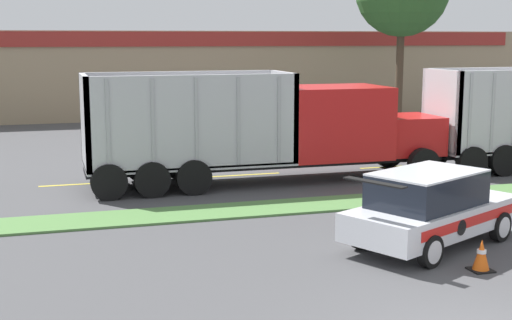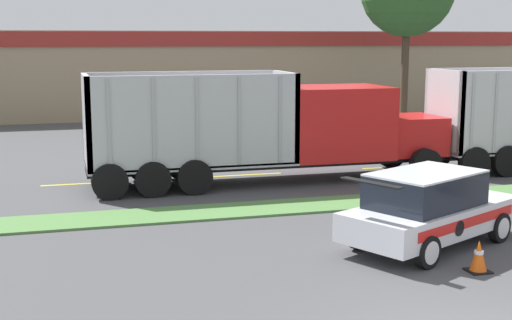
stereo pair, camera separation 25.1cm
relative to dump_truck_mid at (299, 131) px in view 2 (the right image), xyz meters
The scene contains 8 objects.
grass_verge 4.16m from the dump_truck_mid, 113.45° to the right, with size 120.00×1.61×0.06m, color #517F42.
centre_line_3 7.09m from the dump_truck_mid, 169.44° to the left, with size 2.40×0.14×0.01m, color yellow.
centre_line_4 2.47m from the dump_truck_mid, 137.78° to the left, with size 2.40×0.14×0.01m, color yellow.
centre_line_5 4.49m from the dump_truck_mid, 17.56° to the left, with size 2.40×0.14×0.01m, color yellow.
dump_truck_mid is the anchor object (origin of this frame).
rally_car 7.82m from the dump_truck_mid, 87.85° to the right, with size 4.79×3.59×1.72m.
traffic_cone 9.67m from the dump_truck_mid, 87.69° to the right, with size 0.43×0.43×0.63m.
store_building_backdrop 24.04m from the dump_truck_mid, 88.95° to the left, with size 41.90×12.10×4.89m.
Camera 2 is at (-5.90, -8.62, 4.52)m, focal length 50.00 mm.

